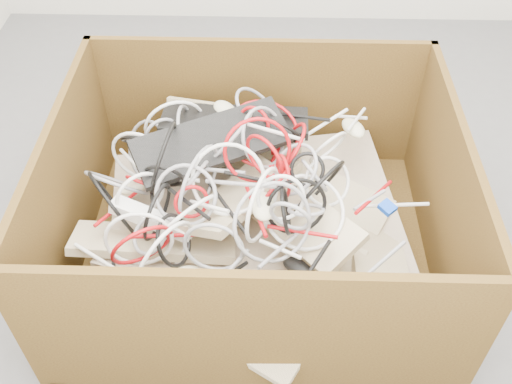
{
  "coord_description": "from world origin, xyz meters",
  "views": [
    {
      "loc": [
        -0.02,
        -1.52,
        1.65
      ],
      "look_at": [
        -0.06,
        -0.18,
        0.3
      ],
      "focal_mm": 41.14,
      "sensor_mm": 36.0,
      "label": 1
    }
  ],
  "objects_px": {
    "power_strip_left": "(192,158)",
    "vga_plug": "(387,207)",
    "cardboard_box": "(251,229)",
    "power_strip_right": "(152,219)"
  },
  "relations": [
    {
      "from": "power_strip_left",
      "to": "vga_plug",
      "type": "bearing_deg",
      "value": -36.81
    },
    {
      "from": "power_strip_left",
      "to": "vga_plug",
      "type": "xyz_separation_m",
      "value": [
        0.61,
        -0.19,
        -0.01
      ]
    },
    {
      "from": "cardboard_box",
      "to": "power_strip_right",
      "type": "bearing_deg",
      "value": -153.1
    },
    {
      "from": "cardboard_box",
      "to": "power_strip_right",
      "type": "xyz_separation_m",
      "value": [
        -0.29,
        -0.15,
        0.2
      ]
    },
    {
      "from": "power_strip_right",
      "to": "vga_plug",
      "type": "xyz_separation_m",
      "value": [
        0.71,
        0.04,
        0.03
      ]
    },
    {
      "from": "power_strip_left",
      "to": "vga_plug",
      "type": "distance_m",
      "value": 0.64
    },
    {
      "from": "power_strip_right",
      "to": "vga_plug",
      "type": "distance_m",
      "value": 0.71
    },
    {
      "from": "cardboard_box",
      "to": "power_strip_left",
      "type": "xyz_separation_m",
      "value": [
        -0.19,
        0.09,
        0.24
      ]
    },
    {
      "from": "cardboard_box",
      "to": "power_strip_left",
      "type": "distance_m",
      "value": 0.32
    },
    {
      "from": "power_strip_right",
      "to": "vga_plug",
      "type": "relative_size",
      "value": 5.85
    }
  ]
}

